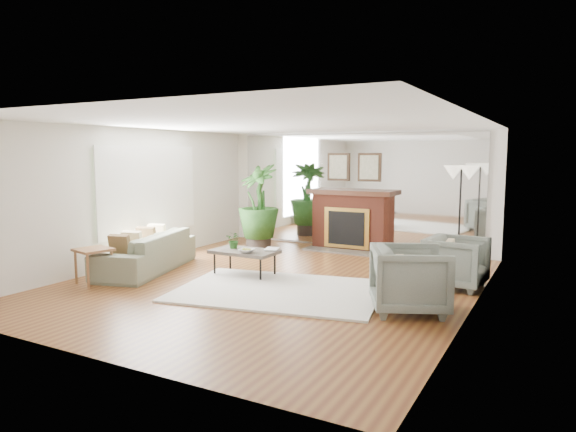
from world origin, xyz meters
The scene contains 18 objects.
ground centered at (0.00, 0.00, 0.00)m, with size 7.00×7.00×0.00m, color brown.
wall_left centered at (-2.99, 0.00, 1.25)m, with size 0.02×7.00×2.50m, color silver.
wall_right centered at (2.99, 0.00, 1.25)m, with size 0.02×7.00×2.50m, color silver.
wall_back centered at (0.00, 3.49, 1.25)m, with size 6.00×0.02×2.50m, color silver.
mirror_panel centered at (0.00, 3.47, 1.25)m, with size 5.40×0.04×2.40m, color silver.
window_panel centered at (-2.96, 0.40, 1.35)m, with size 0.04×2.40×1.50m, color #B2E09E.
fireplace centered at (0.00, 3.26, 0.66)m, with size 1.85×0.83×2.05m.
area_rug centered at (0.34, -0.44, 0.02)m, with size 2.96×2.11×0.03m, color white.
coffee_table centered at (-0.65, 0.17, 0.40)m, with size 1.09×0.64×0.43m.
sofa centered at (-2.37, -0.32, 0.33)m, with size 2.27×0.89×0.66m, color gray.
armchair_back centered at (2.60, 1.07, 0.39)m, with size 0.84×0.86×0.78m, color gray.
armchair_front centered at (2.30, -0.48, 0.43)m, with size 0.92×0.94×0.86m, color gray.
side_table centered at (-2.42, -1.42, 0.47)m, with size 0.60×0.60×0.56m.
potted_ficus centered at (-1.68, 2.28, 0.97)m, with size 1.11×1.11×1.81m.
floor_lamp centered at (2.40, 2.34, 1.56)m, with size 0.60×0.33×1.83m.
tabletop_plant centered at (-0.89, 0.22, 0.58)m, with size 0.26×0.22×0.28m, color #2D6123.
fruit_bowl centered at (-0.50, 0.00, 0.47)m, with size 0.25×0.25×0.06m, color olive.
book centered at (-0.37, 0.38, 0.45)m, with size 0.22×0.29×0.02m, color olive.
Camera 1 is at (3.99, -6.88, 2.02)m, focal length 32.00 mm.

